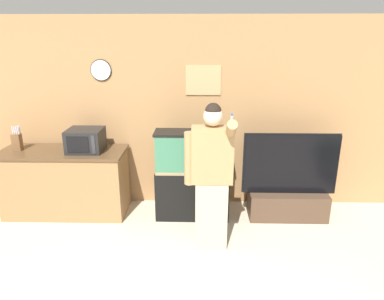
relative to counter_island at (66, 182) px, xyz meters
The scene contains 7 objects.
wall_back_paneled 1.85m from the counter_island, 14.28° to the left, with size 10.00×0.08×2.60m.
counter_island is the anchor object (origin of this frame).
microwave 0.68m from the counter_island, ahead, with size 0.45×0.40×0.29m.
knife_block 0.82m from the counter_island, behind, with size 0.11×0.09×0.33m.
aquarium_on_stand 1.73m from the counter_island, ahead, with size 0.96×0.36×1.19m.
tv_on_stand 3.00m from the counter_island, ahead, with size 1.23×0.40×1.17m.
person_standing 2.14m from the counter_island, 22.04° to the right, with size 0.53×0.40×1.68m.
Camera 1 is at (0.23, -1.56, 2.31)m, focal length 32.00 mm.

